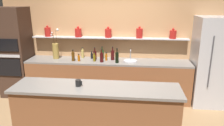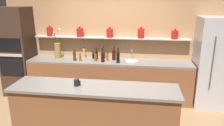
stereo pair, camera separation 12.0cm
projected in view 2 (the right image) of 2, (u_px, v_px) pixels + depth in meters
name	position (u px, v px, depth m)	size (l,w,h in m)	color
ground_plane	(102.00, 126.00, 4.08)	(12.00, 12.00, 0.00)	olive
back_wall_unit	(113.00, 41.00, 5.22)	(5.20, 0.28, 2.60)	tan
back_counter_unit	(109.00, 79.00, 5.13)	(3.74, 0.62, 0.92)	brown
island_counter	(95.00, 117.00, 3.40)	(2.53, 0.61, 1.02)	brown
refrigerator	(214.00, 63.00, 4.65)	(0.76, 0.73, 1.93)	#B7B7BC
oven_tower	(18.00, 52.00, 5.25)	(0.67, 0.64, 2.11)	#3D281E
flower_vase	(58.00, 50.00, 5.16)	(0.20, 0.16, 0.71)	olive
sink_fixture	(132.00, 60.00, 4.93)	(0.31, 0.31, 0.25)	#B7B7BC
bottle_sauce_0	(107.00, 57.00, 5.00)	(0.05, 0.05, 0.18)	#9E4C0A
bottle_spirit_1	(84.00, 53.00, 5.23)	(0.06, 0.06, 0.25)	tan
bottle_wine_2	(118.00, 57.00, 4.79)	(0.08, 0.08, 0.33)	black
bottle_wine_3	(103.00, 57.00, 4.86)	(0.08, 0.08, 0.30)	#380C0C
bottle_spirit_4	(75.00, 56.00, 4.97)	(0.07, 0.07, 0.26)	#4C2D0C
bottle_oil_5	(96.00, 58.00, 4.94)	(0.06, 0.06, 0.21)	brown
bottle_wine_6	(96.00, 55.00, 5.08)	(0.08, 0.08, 0.29)	#380C0C
bottle_sauce_7	(80.00, 58.00, 4.96)	(0.06, 0.06, 0.17)	#9E4C0A
bottle_wine_8	(114.00, 55.00, 5.03)	(0.08, 0.08, 0.31)	#380C0C
bottle_sauce_9	(93.00, 55.00, 5.16)	(0.05, 0.05, 0.17)	black
bottle_wine_10	(104.00, 54.00, 5.16)	(0.08, 0.08, 0.28)	#193814
coffee_mug	(77.00, 83.00, 3.28)	(0.10, 0.08, 0.10)	black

